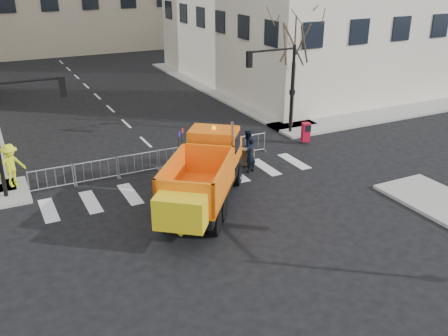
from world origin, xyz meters
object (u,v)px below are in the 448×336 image
cop_a (251,155)px  cop_c (211,147)px  plow_truck (204,174)px  worker (11,165)px  cop_b (247,147)px  newspaper_box (306,132)px

cop_a → cop_c: (-1.37, 1.69, 0.10)m
plow_truck → worker: size_ratio=4.20×
cop_a → cop_b: 1.15m
plow_truck → cop_b: bearing=-10.7°
cop_c → worker: size_ratio=1.00×
cop_c → cop_b: bearing=125.4°
cop_a → newspaper_box: bearing=-179.7°
worker → cop_c: bearing=-33.4°
cop_a → newspaper_box: 5.46m
cop_b → cop_c: bearing=-29.8°
cop_c → newspaper_box: cop_c is taller
cop_b → newspaper_box: bearing=-176.2°
cop_a → worker: size_ratio=0.91×
cop_c → plow_truck: bearing=25.6°
plow_truck → newspaper_box: (8.65, 4.78, -0.86)m
cop_a → cop_b: size_ratio=1.02×
plow_truck → cop_b: size_ratio=4.73×
worker → cop_a: bearing=-40.8°
worker → newspaper_box: (15.83, -0.92, -0.48)m
worker → newspaper_box: 15.86m
cop_a → cop_c: 2.18m
cop_a → cop_b: bearing=-134.8°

